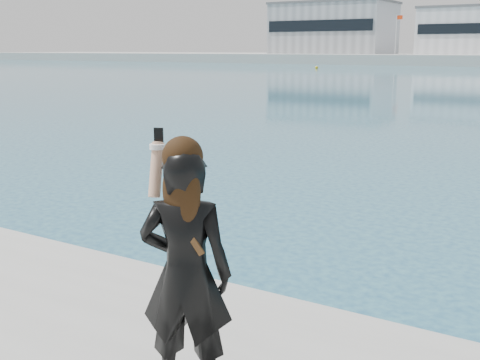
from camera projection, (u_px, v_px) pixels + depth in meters
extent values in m
cube|color=gray|center=(333.00, 29.00, 138.03)|extent=(26.00, 16.00, 11.00)
cube|color=black|center=(318.00, 26.00, 131.21)|extent=(24.70, 0.20, 2.42)
cube|color=#59595B|center=(334.00, 3.00, 136.80)|extent=(26.52, 16.32, 0.50)
cube|color=black|center=(477.00, 28.00, 114.75)|extent=(22.80, 0.20, 1.98)
cylinder|color=silver|center=(396.00, 34.00, 123.75)|extent=(0.16, 0.16, 8.00)
cube|color=red|center=(400.00, 17.00, 122.71)|extent=(1.20, 0.04, 0.80)
sphere|color=gold|center=(317.00, 69.00, 97.61)|extent=(0.50, 0.50, 0.50)
imported|color=black|center=(186.00, 275.00, 4.11)|extent=(0.76, 0.64, 1.77)
sphere|color=black|center=(183.00, 157.00, 3.92)|extent=(0.27, 0.27, 0.27)
ellipsoid|color=black|center=(181.00, 192.00, 3.92)|extent=(0.30, 0.15, 0.47)
cylinder|color=tan|center=(156.00, 170.00, 4.09)|extent=(0.16, 0.22, 0.38)
cylinder|color=white|center=(157.00, 146.00, 4.10)|extent=(0.11, 0.11, 0.04)
cube|color=black|center=(159.00, 137.00, 4.13)|extent=(0.07, 0.04, 0.13)
cube|color=#4C2D14|center=(186.00, 229.00, 3.95)|extent=(0.24, 0.11, 0.36)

